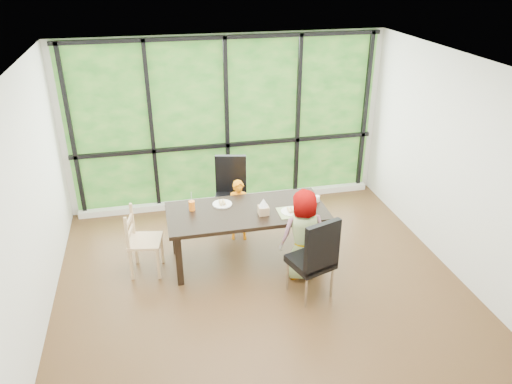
% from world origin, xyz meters
% --- Properties ---
extents(ground, '(5.00, 5.00, 0.00)m').
position_xyz_m(ground, '(0.00, 0.00, 0.00)').
color(ground, black).
rests_on(ground, ground).
extents(back_wall, '(5.00, 0.00, 5.00)m').
position_xyz_m(back_wall, '(0.00, 2.25, 1.35)').
color(back_wall, silver).
rests_on(back_wall, ground).
extents(foliage_backdrop, '(4.80, 0.02, 2.65)m').
position_xyz_m(foliage_backdrop, '(0.00, 2.23, 1.35)').
color(foliage_backdrop, '#144715').
rests_on(foliage_backdrop, back_wall).
extents(window_mullions, '(4.80, 0.06, 2.65)m').
position_xyz_m(window_mullions, '(0.00, 2.19, 1.35)').
color(window_mullions, black).
rests_on(window_mullions, back_wall).
extents(window_sill, '(4.80, 0.12, 0.10)m').
position_xyz_m(window_sill, '(0.00, 2.15, 0.05)').
color(window_sill, silver).
rests_on(window_sill, ground).
extents(dining_table, '(2.11, 1.05, 0.75)m').
position_xyz_m(dining_table, '(-0.05, 0.45, 0.38)').
color(dining_table, black).
rests_on(dining_table, ground).
extents(chair_window_leather, '(0.55, 0.55, 1.08)m').
position_xyz_m(chair_window_leather, '(-0.11, 1.36, 0.54)').
color(chair_window_leather, black).
rests_on(chair_window_leather, ground).
extents(chair_interior_leather, '(0.58, 0.58, 1.08)m').
position_xyz_m(chair_interior_leather, '(0.53, -0.44, 0.54)').
color(chair_interior_leather, black).
rests_on(chair_interior_leather, ground).
extents(chair_end_beech, '(0.47, 0.48, 0.90)m').
position_xyz_m(chair_end_beech, '(-1.37, 0.47, 0.45)').
color(chair_end_beech, tan).
rests_on(chair_end_beech, ground).
extents(child_toddler, '(0.37, 0.28, 0.91)m').
position_xyz_m(child_toddler, '(-0.05, 1.01, 0.46)').
color(child_toddler, orange).
rests_on(child_toddler, ground).
extents(child_older, '(0.60, 0.40, 1.20)m').
position_xyz_m(child_older, '(0.56, -0.06, 0.60)').
color(child_older, gray).
rests_on(child_older, ground).
extents(placemat, '(0.43, 0.32, 0.01)m').
position_xyz_m(placemat, '(0.54, 0.27, 0.75)').
color(placemat, tan).
rests_on(placemat, dining_table).
extents(plate_far, '(0.26, 0.26, 0.02)m').
position_xyz_m(plate_far, '(-0.34, 0.67, 0.76)').
color(plate_far, white).
rests_on(plate_far, dining_table).
extents(plate_near, '(0.26, 0.26, 0.02)m').
position_xyz_m(plate_near, '(0.49, 0.28, 0.76)').
color(plate_near, white).
rests_on(plate_near, dining_table).
extents(orange_cup, '(0.08, 0.08, 0.13)m').
position_xyz_m(orange_cup, '(-0.74, 0.61, 0.81)').
color(orange_cup, orange).
rests_on(orange_cup, dining_table).
extents(green_cup, '(0.09, 0.09, 0.14)m').
position_xyz_m(green_cup, '(0.76, 0.21, 0.82)').
color(green_cup, '#42DD35').
rests_on(green_cup, dining_table).
extents(white_mug, '(0.08, 0.08, 0.08)m').
position_xyz_m(white_mug, '(0.91, 0.49, 0.79)').
color(white_mug, white).
rests_on(white_mug, dining_table).
extents(tissue_box, '(0.13, 0.13, 0.11)m').
position_xyz_m(tissue_box, '(0.13, 0.31, 0.81)').
color(tissue_box, tan).
rests_on(tissue_box, dining_table).
extents(crepe_rolls_far, '(0.10, 0.12, 0.04)m').
position_xyz_m(crepe_rolls_far, '(-0.34, 0.67, 0.78)').
color(crepe_rolls_far, tan).
rests_on(crepe_rolls_far, plate_far).
extents(crepe_rolls_near, '(0.10, 0.12, 0.04)m').
position_xyz_m(crepe_rolls_near, '(0.49, 0.28, 0.78)').
color(crepe_rolls_near, tan).
rests_on(crepe_rolls_near, plate_near).
extents(straw_white, '(0.01, 0.04, 0.20)m').
position_xyz_m(straw_white, '(-0.74, 0.61, 0.92)').
color(straw_white, white).
rests_on(straw_white, orange_cup).
extents(straw_pink, '(0.01, 0.04, 0.20)m').
position_xyz_m(straw_pink, '(0.76, 0.21, 0.93)').
color(straw_pink, pink).
rests_on(straw_pink, green_cup).
extents(tissue, '(0.12, 0.12, 0.11)m').
position_xyz_m(tissue, '(0.13, 0.31, 0.92)').
color(tissue, white).
rests_on(tissue, tissue_box).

